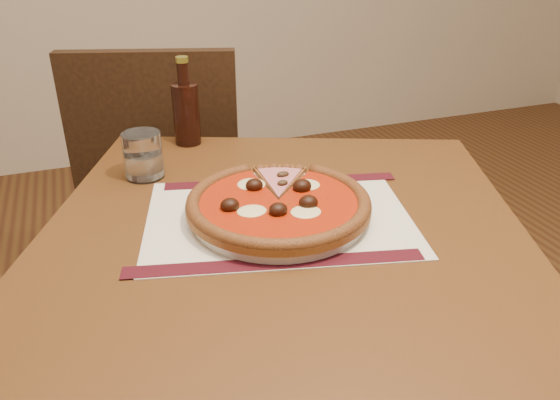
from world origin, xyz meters
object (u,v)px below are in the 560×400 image
Objects in this scene: pizza at (279,202)px; bottle at (186,111)px; table at (284,270)px; chair_far at (165,181)px; plate at (279,212)px; water_glass at (143,155)px.

bottle reaches higher than pizza.
chair_far reaches higher than table.
water_glass reaches higher than plate.
table is at bearing -67.14° from pizza.
bottle is at bearing 99.77° from plate.
chair_far is at bearing 97.54° from plate.
bottle is at bearing 52.16° from water_glass.
water_glass is at bearing 126.84° from plate.
bottle is at bearing 100.18° from table.
water_glass is (-0.19, 0.27, 0.15)m from table.
table is at bearing -53.76° from water_glass.
table is 5.30× the size of bottle.
plate is 0.42m from bottle.
chair_far is 0.75m from pizza.
table is 0.13m from pizza.
water_glass is (-0.19, 0.25, 0.02)m from pizza.
pizza is at bearing -116.27° from plate.
water_glass reaches higher than table.
chair_far is at bearing 77.92° from water_glass.
plate is (0.09, -0.70, 0.23)m from chair_far.
pizza is at bearing -80.24° from bottle.
table is 3.33× the size of pizza.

